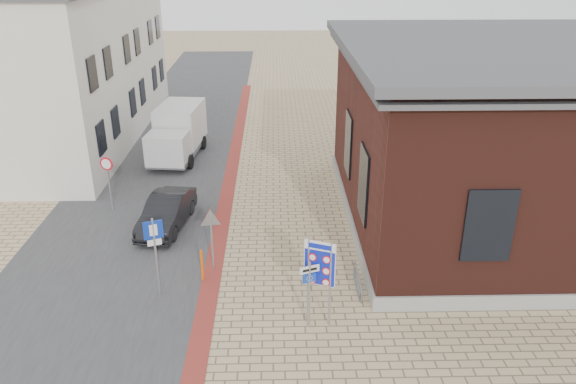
# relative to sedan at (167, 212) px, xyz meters

# --- Properties ---
(ground) EXTENTS (120.00, 120.00, 0.00)m
(ground) POSITION_rel_sedan_xyz_m (4.04, -6.56, -0.63)
(ground) COLOR tan
(ground) RESTS_ON ground
(road_strip) EXTENTS (7.00, 60.00, 0.02)m
(road_strip) POSITION_rel_sedan_xyz_m (-1.46, 8.44, -0.62)
(road_strip) COLOR #38383A
(road_strip) RESTS_ON ground
(curb_strip) EXTENTS (0.60, 40.00, 0.02)m
(curb_strip) POSITION_rel_sedan_xyz_m (2.04, 3.44, -0.61)
(curb_strip) COLOR maroon
(curb_strip) RESTS_ON ground
(brick_building) EXTENTS (13.00, 13.00, 6.80)m
(brick_building) POSITION_rel_sedan_xyz_m (13.03, 0.43, 2.86)
(brick_building) COLOR gray
(brick_building) RESTS_ON ground
(townhouse_near) EXTENTS (7.40, 6.40, 8.30)m
(townhouse_near) POSITION_rel_sedan_xyz_m (-6.96, 5.44, 3.54)
(townhouse_near) COLOR silver
(townhouse_near) RESTS_ON ground
(townhouse_mid) EXTENTS (7.40, 6.40, 9.10)m
(townhouse_mid) POSITION_rel_sedan_xyz_m (-6.96, 11.44, 3.94)
(townhouse_mid) COLOR silver
(townhouse_mid) RESTS_ON ground
(townhouse_far) EXTENTS (7.40, 6.40, 8.30)m
(townhouse_far) POSITION_rel_sedan_xyz_m (-6.96, 17.44, 3.54)
(townhouse_far) COLOR silver
(townhouse_far) RESTS_ON ground
(bike_rack) EXTENTS (0.08, 1.80, 0.60)m
(bike_rack) POSITION_rel_sedan_xyz_m (6.69, -4.36, -0.36)
(bike_rack) COLOR slate
(bike_rack) RESTS_ON ground
(sedan) EXTENTS (1.86, 3.95, 1.25)m
(sedan) POSITION_rel_sedan_xyz_m (0.00, 0.00, 0.00)
(sedan) COLOR black
(sedan) RESTS_ON ground
(box_truck) EXTENTS (2.46, 5.03, 2.54)m
(box_truck) POSITION_rel_sedan_xyz_m (-0.73, 7.75, 0.69)
(box_truck) COLOR slate
(box_truck) RESTS_ON ground
(border_sign) EXTENTS (0.85, 0.37, 2.63)m
(border_sign) POSITION_rel_sedan_xyz_m (5.33, -6.06, 1.25)
(border_sign) COLOR gray
(border_sign) RESTS_ON ground
(essen_sign) EXTENTS (0.55, 0.24, 2.12)m
(essen_sign) POSITION_rel_sedan_xyz_m (5.04, -6.26, 0.75)
(essen_sign) COLOR gray
(essen_sign) RESTS_ON ground
(parking_sign) EXTENTS (0.55, 0.24, 2.63)m
(parking_sign) POSITION_rel_sedan_xyz_m (0.54, -4.56, 1.17)
(parking_sign) COLOR gray
(parking_sign) RESTS_ON ground
(yield_sign) EXTENTS (0.77, 0.17, 2.16)m
(yield_sign) POSITION_rel_sedan_xyz_m (2.04, -3.06, 1.00)
(yield_sign) COLOR gray
(yield_sign) RESTS_ON ground
(speed_sign) EXTENTS (0.54, 0.17, 2.34)m
(speed_sign) POSITION_rel_sedan_xyz_m (-2.46, 1.44, 0.94)
(speed_sign) COLOR gray
(speed_sign) RESTS_ON ground
(bollard) EXTENTS (0.10, 0.10, 1.09)m
(bollard) POSITION_rel_sedan_xyz_m (1.77, -3.76, -0.08)
(bollard) COLOR #DD530B
(bollard) RESTS_ON ground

